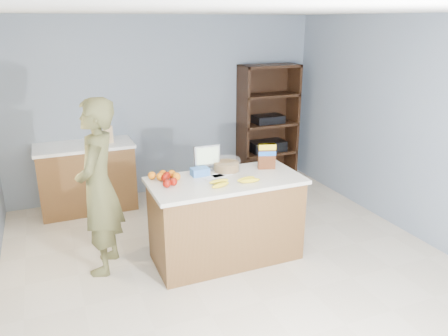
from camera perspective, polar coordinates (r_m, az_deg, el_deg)
name	(u,v)px	position (r m, az deg, el deg)	size (l,w,h in m)	color
floor	(237,271)	(4.58, 1.74, -13.28)	(4.50, 5.00, 0.02)	beige
walls	(239,111)	(3.95, 1.97, 7.45)	(4.52, 5.02, 2.51)	gray
counter_peninsula	(226,222)	(4.61, 0.24, -7.07)	(1.56, 0.76, 0.90)	brown
back_cabinet	(87,177)	(6.07, -17.46, -1.12)	(1.24, 0.62, 0.90)	brown
shelving_unit	(266,126)	(6.85, 5.55, 5.52)	(0.90, 0.40, 1.80)	black
person	(99,188)	(4.42, -16.06, -2.49)	(0.64, 0.42, 1.76)	brown
knife_block	(108,134)	(5.91, -14.95, 4.35)	(0.12, 0.10, 0.31)	tan
envelopes	(218,176)	(4.50, -0.78, -1.03)	(0.33, 0.18, 0.00)	white
bananas	(234,181)	(4.29, 1.31, -1.77)	(0.53, 0.18, 0.05)	yellow
apples	(168,180)	(4.32, -7.33, -1.52)	(0.15, 0.30, 0.08)	#911006
oranges	(165,175)	(4.44, -7.75, -0.95)	(0.30, 0.21, 0.08)	orange
blue_carton	(200,172)	(4.52, -3.17, -0.48)	(0.18, 0.12, 0.08)	blue
salad_bowl	(226,165)	(4.65, 0.30, 0.37)	(0.30, 0.30, 0.13)	#267219
tv	(207,157)	(4.61, -2.22, 1.50)	(0.28, 0.12, 0.28)	silver
cereal_box	(267,154)	(4.70, 5.62, 1.79)	(0.20, 0.12, 0.28)	#592B14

